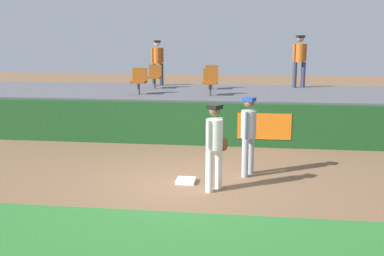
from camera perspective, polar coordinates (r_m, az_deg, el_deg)
ground_plane at (r=9.80m, az=-0.65°, el=-7.01°), size 60.00×60.00×0.00m
grass_foreground_strip at (r=7.06m, az=-4.26°, el=-14.47°), size 18.00×2.80×0.01m
first_base at (r=9.91m, az=-0.77°, el=-6.57°), size 0.40×0.40×0.08m
player_fielder_home at (r=9.18m, az=2.85°, el=-1.70°), size 0.53×0.46×1.76m
player_runner_visitor at (r=10.26m, az=7.03°, el=-0.35°), size 0.44×0.47×1.77m
field_wall at (r=13.20m, az=1.69°, el=0.49°), size 18.00×0.26×1.23m
bleacher_platform at (r=15.72m, az=2.63°, el=2.27°), size 18.00×4.80×1.28m
seat_front_center at (r=14.47m, az=2.26°, el=5.94°), size 0.45×0.44×0.84m
seat_back_left at (r=16.57m, az=-4.67°, el=6.57°), size 0.46×0.44×0.84m
seat_back_center at (r=16.26m, az=2.43°, el=6.50°), size 0.44×0.44×0.84m
seat_front_left at (r=14.86m, az=-6.59°, el=6.01°), size 0.47×0.44×0.84m
spectator_hooded at (r=17.56m, az=-4.31°, el=8.48°), size 0.44×0.42×1.69m
spectator_capped at (r=17.21m, az=13.23°, el=8.53°), size 0.50×0.45×1.87m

